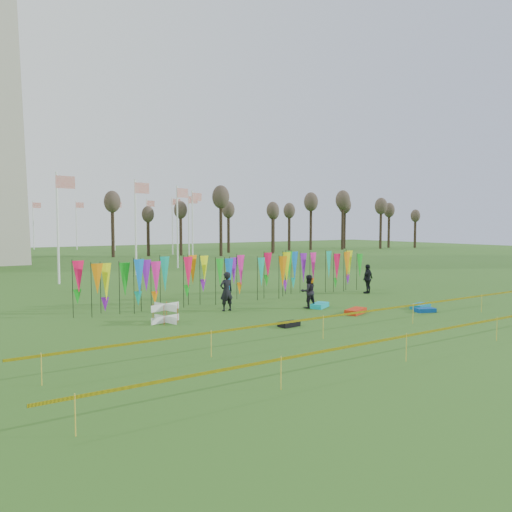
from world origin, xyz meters
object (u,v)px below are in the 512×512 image
kite_bag_red (356,311)px  kite_bag_black (289,324)px  person_right (368,279)px  person_mid (308,291)px  kite_bag_turquoise (320,305)px  kite_bag_teal (420,306)px  kite_bag_blue (425,310)px  box_kite (165,313)px  person_left (226,291)px

kite_bag_red → kite_bag_black: bearing=-172.3°
person_right → kite_bag_black: (-10.12, -5.27, -0.81)m
person_mid → kite_bag_turquoise: size_ratio=1.44×
person_mid → kite_bag_teal: 5.82m
kite_bag_blue → kite_bag_teal: size_ratio=0.78×
person_right → kite_bag_black: 11.44m
kite_bag_teal → kite_bag_black: bearing=179.2°
kite_bag_blue → kite_bag_black: (-7.67, 0.96, 0.00)m
person_right → box_kite: bearing=-10.4°
box_kite → kite_bag_teal: box_kite is taller
person_left → kite_bag_blue: size_ratio=2.06×
kite_bag_red → person_mid: bearing=110.1°
kite_bag_turquoise → kite_bag_black: kite_bag_turquoise is taller
person_mid → kite_bag_turquoise: 0.98m
person_right → kite_bag_red: (-5.62, -4.66, -0.79)m
kite_bag_red → kite_bag_black: size_ratio=1.51×
kite_bag_red → kite_bag_teal: 3.93m
box_kite → person_left: (3.74, 1.13, 0.55)m
person_mid → person_right: 6.89m
person_mid → person_right: person_right is taller
person_left → person_mid: 4.24m
person_right → kite_bag_blue: 6.74m
person_left → kite_bag_teal: (8.71, -4.82, -0.86)m
person_left → person_right: (10.47, 0.56, -0.07)m
box_kite → kite_bag_red: size_ratio=0.65×
person_left → kite_bag_teal: 9.99m
kite_bag_teal → box_kite: bearing=163.5°
person_mid → person_right: bearing=-154.5°
box_kite → kite_bag_teal: 12.99m
person_left → person_right: person_left is taller
box_kite → kite_bag_blue: 12.60m
person_right → kite_bag_teal: bearing=54.7°
person_right → kite_bag_blue: bearing=51.3°
kite_bag_turquoise → kite_bag_red: (0.32, -2.27, 0.00)m
box_kite → kite_bag_red: box_kite is taller
kite_bag_black → box_kite: bearing=138.8°
kite_bag_turquoise → kite_bag_black: bearing=-145.4°
box_kite → kite_bag_blue: size_ratio=0.91×
kite_bag_red → kite_bag_black: 4.54m
person_mid → kite_bag_turquoise: bearing=166.5°
person_mid → person_left: bearing=-14.9°
kite_bag_turquoise → kite_bag_teal: 5.15m
kite_bag_black → kite_bag_teal: 8.36m
person_right → person_left: bearing=-14.1°
kite_bag_red → kite_bag_blue: bearing=-26.4°
kite_bag_blue → kite_bag_turquoise: bearing=132.2°
kite_bag_turquoise → kite_bag_red: 2.30m
kite_bag_teal → person_mid: bearing=146.0°
person_mid → kite_bag_blue: (4.09, -4.07, -0.76)m
box_kite → person_right: bearing=6.8°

